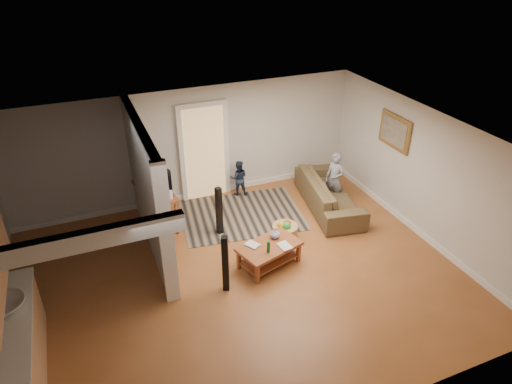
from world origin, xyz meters
TOP-DOWN VIEW (x-y plane):
  - ground at (0.00, 0.00)m, footprint 7.50×7.50m
  - room_shell at (-1.07, 0.43)m, footprint 7.54×6.02m
  - area_rug at (0.74, 1.86)m, footprint 2.72×2.14m
  - sofa at (2.60, 1.46)m, footprint 1.29×2.40m
  - coffee_table at (0.61, 0.13)m, footprint 1.23×0.92m
  - tv_console at (-0.93, 2.20)m, footprint 0.74×1.34m
  - speaker_left at (-0.32, -0.20)m, footprint 0.14×0.14m
  - speaker_right at (0.10, 1.40)m, footprint 0.13×0.13m
  - toy_basket at (1.19, 0.70)m, footprint 0.49×0.49m
  - child at (2.79, 1.59)m, footprint 0.44×0.51m
  - toddler at (0.99, 2.70)m, footprint 0.49×0.43m

SIDE VIEW (x-z plane):
  - ground at x=0.00m, z-range 0.00..0.00m
  - sofa at x=2.60m, z-range -0.33..0.33m
  - child at x=2.79m, z-range -0.59..0.59m
  - toddler at x=0.99m, z-range -0.42..0.42m
  - area_rug at x=0.74m, z-range 0.00..0.01m
  - toy_basket at x=1.19m, z-range -0.04..0.40m
  - coffee_table at x=0.61m, z-range 0.01..0.66m
  - speaker_right at x=0.10m, z-range 0.00..1.03m
  - speaker_left at x=-0.32m, z-range 0.00..1.06m
  - tv_console at x=-0.93m, z-range 0.18..1.27m
  - room_shell at x=-1.07m, z-range 0.20..2.72m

